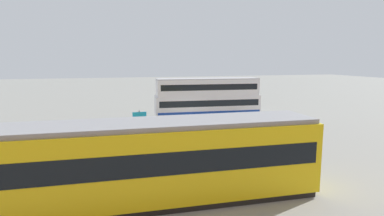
{
  "coord_description": "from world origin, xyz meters",
  "views": [
    {
      "loc": [
        7.62,
        27.54,
        5.93
      ],
      "look_at": [
        1.02,
        4.02,
        2.19
      ],
      "focal_mm": 29.72,
      "sensor_mm": 36.0,
      "label": 1
    }
  ],
  "objects_px": {
    "pedestrian_near_railing": "(137,131)",
    "info_sign": "(140,123)",
    "double_decker_bus": "(207,97)",
    "tram_yellow": "(150,161)"
  },
  "relations": [
    {
      "from": "double_decker_bus",
      "to": "pedestrian_near_railing",
      "type": "distance_m",
      "value": 12.84
    },
    {
      "from": "double_decker_bus",
      "to": "pedestrian_near_railing",
      "type": "relative_size",
      "value": 6.25
    },
    {
      "from": "pedestrian_near_railing",
      "to": "info_sign",
      "type": "distance_m",
      "value": 0.9
    },
    {
      "from": "tram_yellow",
      "to": "pedestrian_near_railing",
      "type": "relative_size",
      "value": 8.16
    },
    {
      "from": "tram_yellow",
      "to": "pedestrian_near_railing",
      "type": "height_order",
      "value": "tram_yellow"
    },
    {
      "from": "double_decker_bus",
      "to": "pedestrian_near_railing",
      "type": "xyz_separation_m",
      "value": [
        8.34,
        9.71,
        -1.02
      ]
    },
    {
      "from": "double_decker_bus",
      "to": "tram_yellow",
      "type": "height_order",
      "value": "double_decker_bus"
    },
    {
      "from": "pedestrian_near_railing",
      "to": "info_sign",
      "type": "xyz_separation_m",
      "value": [
        -0.13,
        0.54,
        0.71
      ]
    },
    {
      "from": "info_sign",
      "to": "pedestrian_near_railing",
      "type": "bearing_deg",
      "value": -76.14
    },
    {
      "from": "double_decker_bus",
      "to": "tram_yellow",
      "type": "bearing_deg",
      "value": 64.92
    }
  ]
}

